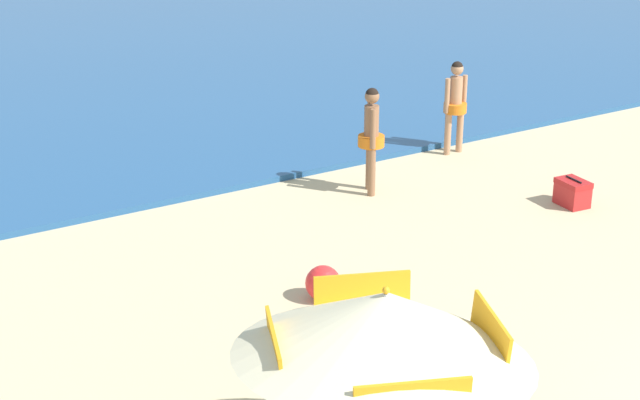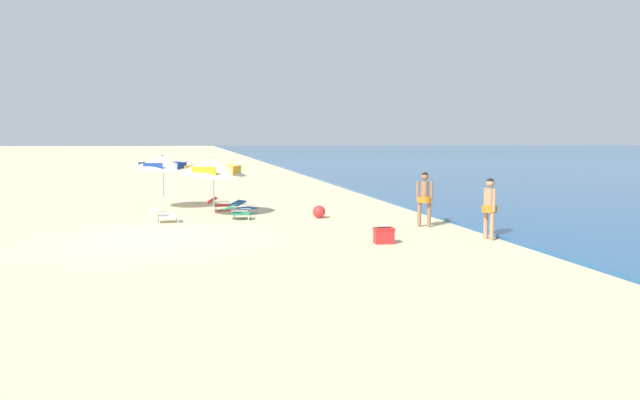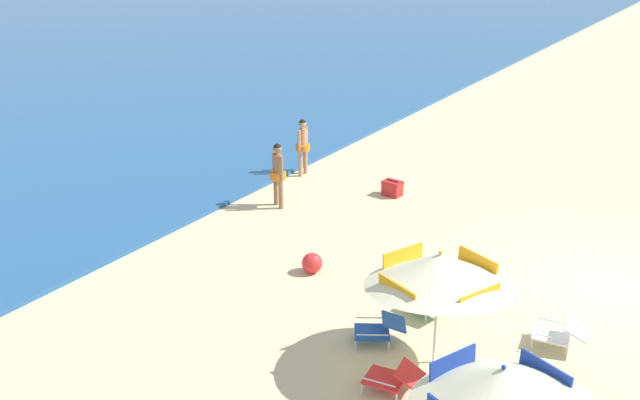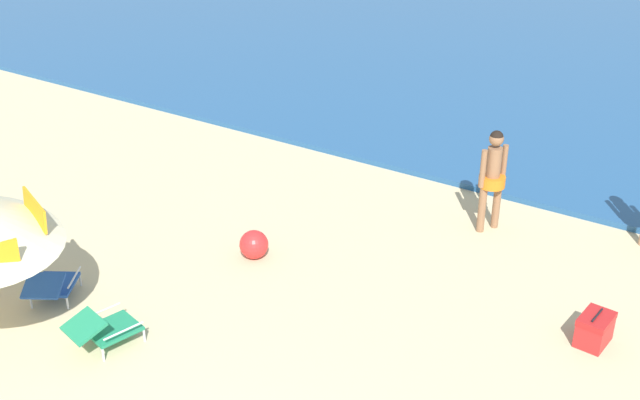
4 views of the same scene
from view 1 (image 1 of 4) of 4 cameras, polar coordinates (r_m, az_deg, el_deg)
beach_umbrella_striped_main at (r=7.56m, az=3.87°, el=-7.40°), size 3.40×3.39×2.14m
lounge_chair_under_umbrella at (r=9.51m, az=7.82°, el=-11.10°), size 0.73×0.97×0.50m
person_standing_near_shore at (r=16.74m, az=8.02°, el=5.84°), size 0.48×0.40×1.62m
person_standing_beside at (r=14.74m, az=3.05°, el=3.99°), size 0.41×0.45×1.67m
cooler_box at (r=14.93m, az=14.71°, el=0.42°), size 0.39×0.52×0.43m
beach_ball at (r=11.60m, az=0.18°, el=-4.94°), size 0.43×0.43×0.43m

